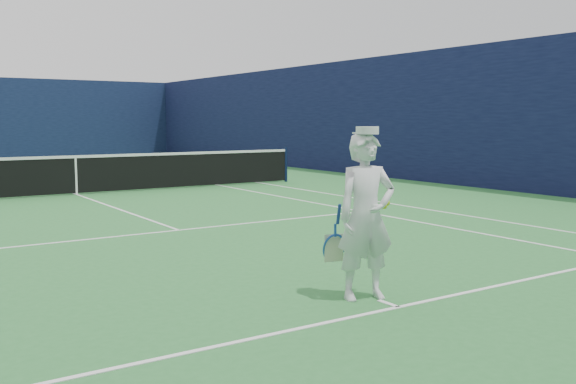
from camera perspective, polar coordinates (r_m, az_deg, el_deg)
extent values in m
plane|color=#2C7535|center=(17.25, -18.27, -0.23)|extent=(80.00, 80.00, 0.00)
cube|color=white|center=(6.72, 9.80, -10.06)|extent=(11.03, 0.06, 0.01)
cube|color=white|center=(19.40, -2.44, 0.80)|extent=(0.06, 23.83, 0.01)
cube|color=white|center=(18.74, -6.04, 0.58)|extent=(0.06, 23.77, 0.01)
cube|color=white|center=(23.47, -22.36, 1.30)|extent=(8.23, 0.06, 0.01)
cube|color=white|center=(11.25, -9.69, -3.37)|extent=(8.23, 0.06, 0.01)
cube|color=white|center=(17.25, -18.27, -0.21)|extent=(0.06, 12.80, 0.01)
cube|color=white|center=(6.82, 8.92, -9.78)|extent=(0.06, 0.30, 0.01)
cube|color=#0E1234|center=(21.97, 7.76, 6.62)|extent=(0.12, 36.12, 4.00)
cylinder|color=#141E4C|center=(19.84, -0.19, 2.47)|extent=(0.09, 0.09, 1.07)
cube|color=black|center=(17.21, -18.32, 1.43)|extent=(12.79, 0.02, 0.92)
cube|color=white|center=(17.17, -18.38, 2.99)|extent=(12.79, 0.04, 0.07)
cube|color=white|center=(17.21, -18.32, 1.33)|extent=(0.05, 0.03, 0.94)
imported|color=white|center=(6.81, 6.96, -2.18)|extent=(0.73, 0.57, 1.77)
cylinder|color=white|center=(6.73, 7.07, 5.46)|extent=(0.24, 0.24, 0.08)
cube|color=white|center=(6.85, 6.58, 5.23)|extent=(0.20, 0.14, 0.02)
cylinder|color=navy|center=(6.76, 4.53, -1.97)|extent=(0.06, 0.10, 0.22)
cube|color=#1D46A0|center=(6.83, 4.22, -3.41)|extent=(0.03, 0.02, 0.14)
torus|color=#1D46A0|center=(6.93, 4.11, -4.98)|extent=(0.31, 0.17, 0.29)
cube|color=beige|center=(6.93, 4.11, -4.98)|extent=(0.21, 0.06, 0.30)
sphere|color=#B1CD17|center=(7.00, 8.52, -1.24)|extent=(0.07, 0.07, 0.07)
sphere|color=#B1CD17|center=(7.04, 8.78, -0.96)|extent=(0.07, 0.07, 0.07)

